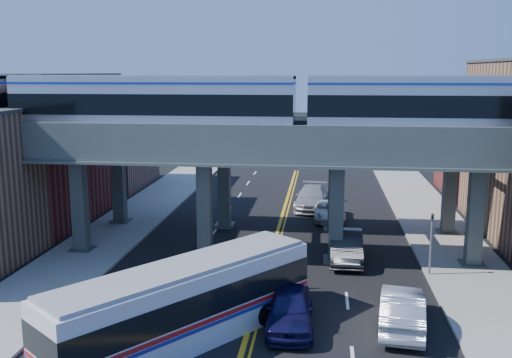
% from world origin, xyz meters
% --- Properties ---
extents(ground, '(120.00, 120.00, 0.00)m').
position_xyz_m(ground, '(0.00, 0.00, 0.00)').
color(ground, black).
rests_on(ground, ground).
extents(sidewalk_west, '(5.00, 70.00, 0.16)m').
position_xyz_m(sidewalk_west, '(-11.50, 10.00, 0.08)').
color(sidewalk_west, gray).
rests_on(sidewalk_west, ground).
extents(sidewalk_east, '(5.00, 70.00, 0.16)m').
position_xyz_m(sidewalk_east, '(11.50, 10.00, 0.08)').
color(sidewalk_east, gray).
rests_on(sidewalk_east, ground).
extents(building_west_b, '(8.00, 14.00, 11.00)m').
position_xyz_m(building_west_b, '(-18.50, 16.00, 5.50)').
color(building_west_b, maroon).
rests_on(building_west_b, ground).
extents(building_west_c, '(8.00, 10.00, 8.00)m').
position_xyz_m(building_west_c, '(-18.50, 29.00, 4.00)').
color(building_west_c, '#8C6348').
rests_on(building_west_c, ground).
extents(building_east_c, '(8.00, 10.00, 9.00)m').
position_xyz_m(building_east_c, '(18.50, 29.00, 4.50)').
color(building_east_c, maroon).
rests_on(building_east_c, ground).
extents(elevated_viaduct_near, '(52.00, 3.60, 7.40)m').
position_xyz_m(elevated_viaduct_near, '(0.00, 8.00, 6.47)').
color(elevated_viaduct_near, '#45504C').
rests_on(elevated_viaduct_near, ground).
extents(elevated_viaduct_far, '(52.00, 3.60, 7.40)m').
position_xyz_m(elevated_viaduct_far, '(0.00, 15.00, 6.47)').
color(elevated_viaduct_far, '#45504C').
rests_on(elevated_viaduct_far, ground).
extents(transit_train, '(51.82, 3.25, 3.80)m').
position_xyz_m(transit_train, '(-6.94, 8.00, 9.45)').
color(transit_train, black).
rests_on(transit_train, elevated_viaduct_near).
extents(stop_sign, '(0.76, 0.09, 2.63)m').
position_xyz_m(stop_sign, '(0.30, 3.00, 1.76)').
color(stop_sign, slate).
rests_on(stop_sign, ground).
extents(traffic_signal, '(0.15, 0.18, 4.10)m').
position_xyz_m(traffic_signal, '(9.20, 6.00, 2.30)').
color(traffic_signal, slate).
rests_on(traffic_signal, ground).
extents(transit_bus, '(10.03, 11.64, 3.25)m').
position_xyz_m(transit_bus, '(-2.52, -3.22, 1.67)').
color(transit_bus, silver).
rests_on(transit_bus, ground).
extents(car_lane_a, '(2.31, 5.27, 1.76)m').
position_xyz_m(car_lane_a, '(1.80, -1.30, 0.88)').
color(car_lane_a, '#12103E').
rests_on(car_lane_a, ground).
extents(car_lane_b, '(1.97, 5.46, 1.79)m').
position_xyz_m(car_lane_b, '(4.67, 8.30, 0.90)').
color(car_lane_b, '#2B2C2E').
rests_on(car_lane_b, ground).
extents(car_lane_c, '(2.58, 5.16, 1.40)m').
position_xyz_m(car_lane_c, '(3.68, 18.02, 0.70)').
color(car_lane_c, silver).
rests_on(car_lane_c, ground).
extents(car_lane_d, '(2.96, 6.46, 1.83)m').
position_xyz_m(car_lane_d, '(2.28, 21.62, 0.92)').
color(car_lane_d, '#A3A3A8').
rests_on(car_lane_d, ground).
extents(car_parked_curb, '(2.54, 5.61, 1.79)m').
position_xyz_m(car_parked_curb, '(6.80, -0.82, 0.89)').
color(car_parked_curb, '#ADADB2').
rests_on(car_parked_curb, ground).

